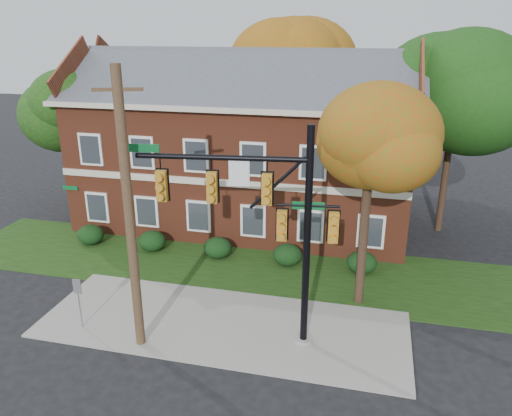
% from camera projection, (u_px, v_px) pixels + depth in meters
% --- Properties ---
extents(ground, '(120.00, 120.00, 0.00)m').
position_uv_depth(ground, '(214.00, 340.00, 18.26)').
color(ground, black).
rests_on(ground, ground).
extents(sidewalk, '(14.00, 5.00, 0.08)m').
position_uv_depth(sidewalk, '(222.00, 324.00, 19.16)').
color(sidewalk, gray).
rests_on(sidewalk, ground).
extents(grass_strip, '(30.00, 6.00, 0.04)m').
position_uv_depth(grass_strip, '(254.00, 267.00, 23.73)').
color(grass_strip, '#193811').
rests_on(grass_strip, ground).
extents(apartment_building, '(18.80, 8.80, 9.74)m').
position_uv_depth(apartment_building, '(244.00, 137.00, 27.91)').
color(apartment_building, brown).
rests_on(apartment_building, ground).
extents(hedge_far_left, '(1.40, 1.26, 1.05)m').
position_uv_depth(hedge_far_left, '(91.00, 235.00, 26.19)').
color(hedge_far_left, black).
rests_on(hedge_far_left, ground).
extents(hedge_left, '(1.40, 1.26, 1.05)m').
position_uv_depth(hedge_left, '(152.00, 241.00, 25.41)').
color(hedge_left, black).
rests_on(hedge_left, ground).
extents(hedge_center, '(1.40, 1.26, 1.05)m').
position_uv_depth(hedge_center, '(218.00, 248.00, 24.64)').
color(hedge_center, black).
rests_on(hedge_center, ground).
extents(hedge_right, '(1.40, 1.26, 1.05)m').
position_uv_depth(hedge_right, '(287.00, 255.00, 23.87)').
color(hedge_right, black).
rests_on(hedge_right, ground).
extents(hedge_far_right, '(1.40, 1.26, 1.05)m').
position_uv_depth(hedge_far_right, '(362.00, 262.00, 23.10)').
color(hedge_far_right, black).
rests_on(hedge_far_right, ground).
extents(tree_near_right, '(4.50, 4.25, 8.58)m').
position_uv_depth(tree_near_right, '(377.00, 146.00, 18.36)').
color(tree_near_right, black).
rests_on(tree_near_right, ground).
extents(tree_left_rear, '(5.40, 5.10, 8.88)m').
position_uv_depth(tree_left_rear, '(74.00, 103.00, 28.46)').
color(tree_left_rear, black).
rests_on(tree_left_rear, ground).
extents(tree_right_rear, '(6.30, 5.95, 10.62)m').
position_uv_depth(tree_right_rear, '(465.00, 83.00, 25.13)').
color(tree_right_rear, black).
rests_on(tree_right_rear, ground).
extents(tree_far_rear, '(6.84, 6.46, 11.52)m').
position_uv_depth(tree_far_rear, '(293.00, 58.00, 33.46)').
color(tree_far_rear, black).
rests_on(tree_far_rear, ground).
extents(traffic_signal, '(7.10, 1.14, 7.97)m').
position_uv_depth(traffic_signal, '(265.00, 214.00, 16.58)').
color(traffic_signal, gray).
rests_on(traffic_signal, ground).
extents(utility_pole, '(1.48, 0.59, 9.80)m').
position_uv_depth(utility_pole, '(129.00, 216.00, 16.33)').
color(utility_pole, '#453320').
rests_on(utility_pole, ground).
extents(sign_post, '(0.30, 0.07, 2.08)m').
position_uv_depth(sign_post, '(78.00, 295.00, 18.51)').
color(sign_post, slate).
rests_on(sign_post, ground).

